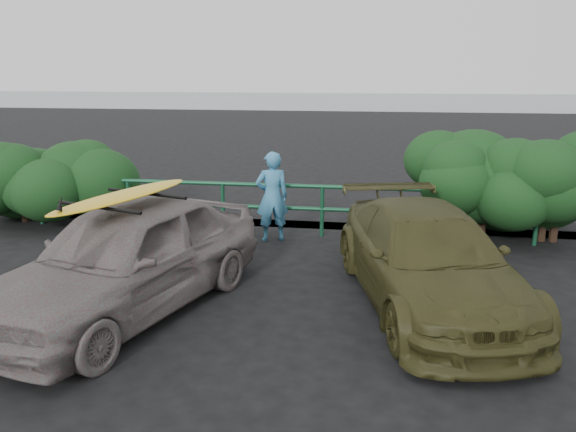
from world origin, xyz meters
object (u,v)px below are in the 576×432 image
man (272,197)px  olive_vehicle (428,258)px  guardrail (272,209)px  sedan (128,257)px  surfboard (123,196)px

man → olive_vehicle: bearing=115.2°
guardrail → sedan: size_ratio=3.13×
guardrail → man: (0.08, -0.41, 0.34)m
guardrail → man: 0.54m
man → surfboard: man is taller
sedan → surfboard: size_ratio=1.81×
sedan → olive_vehicle: (3.99, 0.86, -0.10)m
man → surfboard: (-1.32, -3.52, 0.74)m
olive_vehicle → surfboard: size_ratio=1.85×
sedan → olive_vehicle: size_ratio=0.98×
sedan → surfboard: surfboard is taller
sedan → man: man is taller
guardrail → olive_vehicle: (2.75, -3.07, 0.15)m
olive_vehicle → surfboard: (-3.99, -0.86, 0.94)m
man → surfboard: size_ratio=0.70×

